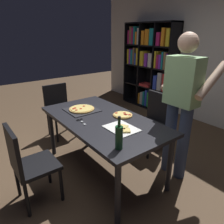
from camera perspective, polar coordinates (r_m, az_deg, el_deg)
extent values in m
plane|color=brown|center=(2.95, -2.41, -15.33)|extent=(12.00, 12.00, 0.00)
cube|color=silver|center=(4.41, 27.18, 14.36)|extent=(6.40, 0.10, 2.80)
cube|color=#232328|center=(2.58, -2.66, -2.18)|extent=(1.72, 0.91, 0.04)
cylinder|color=#232328|center=(3.22, -16.08, -5.45)|extent=(0.06, 0.06, 0.71)
cylinder|color=#232328|center=(2.06, 1.59, -21.37)|extent=(0.06, 0.06, 0.71)
cylinder|color=#232328|center=(3.51, -4.78, -2.33)|extent=(0.06, 0.06, 0.71)
cylinder|color=#232328|center=(2.50, 15.47, -13.63)|extent=(0.06, 0.06, 0.71)
cube|color=black|center=(2.41, -19.95, -13.53)|extent=(0.42, 0.42, 0.04)
cube|color=black|center=(2.25, -25.35, -9.63)|extent=(0.42, 0.04, 0.45)
cylinder|color=black|center=(2.45, -13.66, -18.74)|extent=(0.04, 0.04, 0.41)
cylinder|color=black|center=(2.72, -16.89, -14.54)|extent=(0.04, 0.04, 0.41)
cylinder|color=black|center=(2.37, -22.15, -21.35)|extent=(0.04, 0.04, 0.41)
cylinder|color=black|center=(2.65, -24.42, -16.66)|extent=(0.04, 0.04, 0.41)
cube|color=black|center=(3.22, 10.04, -3.42)|extent=(0.42, 0.42, 0.04)
cube|color=black|center=(3.26, 12.60, 1.37)|extent=(0.42, 0.04, 0.45)
cylinder|color=black|center=(3.32, 5.37, -6.74)|extent=(0.04, 0.04, 0.41)
cylinder|color=black|center=(3.10, 9.91, -9.16)|extent=(0.04, 0.04, 0.41)
cylinder|color=black|center=(3.55, 9.70, -5.03)|extent=(0.04, 0.04, 0.41)
cylinder|color=black|center=(3.34, 14.19, -7.12)|extent=(0.04, 0.04, 0.41)
cube|color=black|center=(3.72, -13.67, -0.26)|extent=(0.42, 0.42, 0.04)
cube|color=black|center=(3.81, -15.16, 4.01)|extent=(0.04, 0.42, 0.45)
cylinder|color=black|center=(3.60, -14.79, -5.06)|extent=(0.04, 0.04, 0.41)
cylinder|color=black|center=(3.73, -9.72, -3.68)|extent=(0.04, 0.04, 0.41)
cylinder|color=black|center=(3.91, -16.88, -3.14)|extent=(0.04, 0.04, 0.41)
cylinder|color=black|center=(4.03, -12.13, -1.93)|extent=(0.04, 0.04, 0.41)
cube|color=black|center=(5.58, 4.75, 13.07)|extent=(0.03, 0.35, 1.95)
cube|color=black|center=(4.66, 16.22, 10.73)|extent=(0.03, 0.35, 1.95)
cube|color=black|center=(5.04, 10.73, 22.90)|extent=(1.40, 0.35, 0.03)
cube|color=black|center=(5.32, 9.35, 1.82)|extent=(1.40, 0.35, 0.03)
cube|color=black|center=(5.21, 11.23, 12.18)|extent=(1.40, 0.03, 1.95)
cube|color=black|center=(5.19, 9.66, 6.91)|extent=(1.34, 0.29, 0.03)
cube|color=black|center=(5.09, 9.99, 12.06)|extent=(1.34, 0.29, 0.03)
cube|color=black|center=(5.04, 10.35, 17.37)|extent=(1.34, 0.29, 0.03)
cube|color=black|center=(5.25, 8.18, 12.42)|extent=(0.03, 0.29, 1.89)
cube|color=black|center=(4.94, 11.91, 11.67)|extent=(0.03, 0.29, 1.89)
cube|color=orange|center=(5.36, 8.11, 3.89)|extent=(0.05, 0.22, 0.27)
cube|color=silver|center=(5.30, 8.71, 3.88)|extent=(0.07, 0.22, 0.31)
cube|color=teal|center=(5.25, 9.32, 3.84)|extent=(0.05, 0.22, 0.34)
cube|color=blue|center=(5.19, 9.96, 3.93)|extent=(0.05, 0.22, 0.40)
cube|color=green|center=(5.15, 10.57, 3.50)|extent=(0.07, 0.22, 0.36)
cube|color=red|center=(5.16, 9.54, 7.35)|extent=(0.31, 0.25, 0.06)
cube|color=blue|center=(4.93, 12.31, 7.97)|extent=(0.09, 0.22, 0.30)
cube|color=silver|center=(4.84, 13.51, 8.15)|extent=(0.11, 0.22, 0.39)
cube|color=red|center=(4.76, 14.70, 7.81)|extent=(0.08, 0.22, 0.38)
cube|color=yellow|center=(5.48, 5.21, 14.90)|extent=(0.05, 0.22, 0.35)
cube|color=purple|center=(5.43, 5.68, 14.92)|extent=(0.04, 0.22, 0.36)
cube|color=teal|center=(5.39, 6.15, 14.76)|extent=(0.06, 0.22, 0.35)
cube|color=olive|center=(5.34, 6.65, 14.94)|extent=(0.04, 0.22, 0.39)
cube|color=blue|center=(5.30, 7.12, 14.21)|extent=(0.04, 0.22, 0.27)
cube|color=yellow|center=(5.25, 7.65, 14.77)|extent=(0.05, 0.22, 0.39)
cube|color=yellow|center=(5.14, 8.89, 14.28)|extent=(0.11, 0.22, 0.34)
cube|color=purple|center=(5.06, 9.95, 13.85)|extent=(0.08, 0.22, 0.29)
cube|color=silver|center=(4.97, 11.06, 13.75)|extent=(0.11, 0.22, 0.31)
cube|color=yellow|center=(4.86, 12.49, 13.82)|extent=(0.05, 0.22, 0.36)
cube|color=#B21E66|center=(4.83, 13.04, 13.27)|extent=(0.05, 0.22, 0.29)
cube|color=purple|center=(4.78, 13.65, 13.22)|extent=(0.06, 0.22, 0.30)
cube|color=teal|center=(4.74, 14.29, 13.48)|extent=(0.04, 0.22, 0.36)
cube|color=olive|center=(4.70, 14.91, 13.38)|extent=(0.05, 0.22, 0.36)
cube|color=purple|center=(4.66, 15.52, 13.04)|extent=(0.05, 0.22, 0.33)
cube|color=#B21E66|center=(5.45, 5.37, 19.66)|extent=(0.05, 0.22, 0.31)
cube|color=olive|center=(5.40, 5.88, 20.09)|extent=(0.06, 0.22, 0.40)
cube|color=#B21E66|center=(5.36, 6.37, 19.90)|extent=(0.05, 0.22, 0.37)
cube|color=teal|center=(5.31, 6.88, 20.04)|extent=(0.04, 0.22, 0.40)
cube|color=orange|center=(5.27, 7.36, 19.37)|extent=(0.05, 0.22, 0.28)
cube|color=silver|center=(5.22, 7.91, 19.77)|extent=(0.05, 0.22, 0.36)
cube|color=orange|center=(5.11, 9.20, 19.37)|extent=(0.08, 0.22, 0.31)
cube|color=orange|center=(5.02, 10.32, 19.45)|extent=(0.12, 0.22, 0.34)
cube|color=teal|center=(4.93, 11.48, 19.43)|extent=(0.11, 0.22, 0.35)
cube|color=#B21E66|center=(4.81, 13.21, 18.81)|extent=(0.09, 0.22, 0.27)
cube|color=orange|center=(4.73, 14.51, 19.21)|extent=(0.08, 0.22, 0.36)
cube|color=yellow|center=(4.65, 15.80, 18.96)|extent=(0.09, 0.22, 0.34)
cylinder|color=#38476B|center=(2.71, 18.77, -8.13)|extent=(0.14, 0.14, 0.95)
cylinder|color=#38476B|center=(2.81, 15.44, -6.66)|extent=(0.14, 0.14, 0.95)
cube|color=#99CC8C|center=(2.51, 18.91, 7.91)|extent=(0.38, 0.22, 0.55)
sphere|color=#E0B293|center=(2.45, 20.09, 17.36)|extent=(0.22, 0.22, 0.22)
cylinder|color=#E0B293|center=(2.54, 25.60, 7.78)|extent=(0.09, 0.50, 0.39)
cylinder|color=#E0B293|center=(2.77, 17.21, 9.87)|extent=(0.09, 0.50, 0.39)
cube|color=#2D2D33|center=(2.86, -8.24, 0.56)|extent=(0.40, 0.40, 0.01)
cylinder|color=tan|center=(2.86, -8.25, 0.82)|extent=(0.34, 0.34, 0.02)
cylinder|color=#EACC6B|center=(2.85, -8.26, 1.05)|extent=(0.30, 0.30, 0.01)
cylinder|color=#B22819|center=(2.78, -9.71, 0.53)|extent=(0.04, 0.04, 0.00)
cylinder|color=#B22819|center=(2.82, -8.51, 0.91)|extent=(0.04, 0.04, 0.00)
cylinder|color=#B22819|center=(2.86, -10.09, 1.11)|extent=(0.04, 0.04, 0.00)
cylinder|color=#B22819|center=(2.83, -10.50, 0.88)|extent=(0.04, 0.04, 0.00)
cylinder|color=#B22819|center=(2.91, -7.70, 1.61)|extent=(0.04, 0.04, 0.00)
cube|color=white|center=(2.30, 2.60, -4.50)|extent=(0.36, 0.28, 0.01)
cube|color=#EACC6B|center=(2.22, 3.19, -5.07)|extent=(0.15, 0.17, 0.02)
cube|color=tan|center=(2.22, 1.64, -5.06)|extent=(0.09, 0.07, 0.02)
cube|color=#EACC6B|center=(2.29, 2.89, -4.26)|extent=(0.14, 0.16, 0.02)
cube|color=tan|center=(2.24, 2.22, -4.79)|extent=(0.09, 0.06, 0.02)
cylinder|color=#194723|center=(1.89, 1.92, -7.03)|extent=(0.07, 0.07, 0.22)
cylinder|color=#194723|center=(1.82, 1.98, -2.86)|extent=(0.03, 0.03, 0.08)
cylinder|color=black|center=(1.80, 1.99, -1.47)|extent=(0.03, 0.03, 0.02)
cube|color=silver|center=(2.45, -7.88, -2.96)|extent=(0.12, 0.01, 0.01)
cube|color=silver|center=(2.45, -7.88, -2.96)|extent=(0.12, 0.04, 0.01)
torus|color=black|center=(2.56, -8.40, -1.99)|extent=(0.05, 0.05, 0.01)
torus|color=black|center=(2.54, -9.23, -2.16)|extent=(0.05, 0.05, 0.01)
cylinder|color=tan|center=(2.65, 2.91, -0.87)|extent=(0.25, 0.25, 0.02)
cylinder|color=#EACC6B|center=(2.64, 2.92, -0.63)|extent=(0.22, 0.22, 0.01)
cylinder|color=#B22819|center=(2.68, 3.43, -0.24)|extent=(0.04, 0.04, 0.00)
cylinder|color=#B22819|center=(2.63, 3.58, -0.64)|extent=(0.04, 0.04, 0.00)
cylinder|color=#B22819|center=(2.67, 1.17, -0.25)|extent=(0.04, 0.04, 0.00)
cylinder|color=#B22819|center=(2.62, 4.81, -0.75)|extent=(0.04, 0.04, 0.00)
cylinder|color=#B22819|center=(2.63, 3.91, -0.69)|extent=(0.04, 0.04, 0.00)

